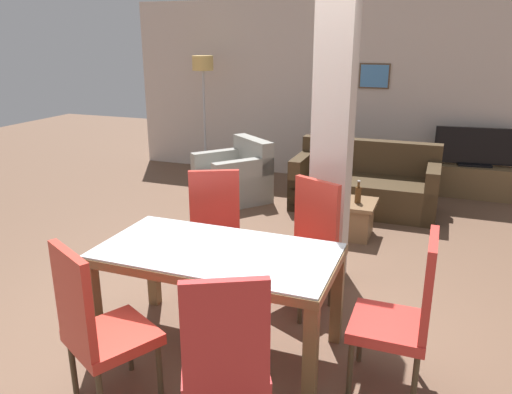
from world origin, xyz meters
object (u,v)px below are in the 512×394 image
Objects in this scene: armchair at (234,179)px; tv_screen at (477,147)px; coffee_table at (349,218)px; bottle at (358,194)px; dining_chair_far_left at (215,229)px; dining_chair_near_left at (97,324)px; sofa at (365,187)px; tv_stand at (472,181)px; floor_lamp at (203,75)px; dining_chair_head_right at (405,311)px; dining_table at (218,271)px; dining_chair_far_right at (306,241)px; dining_chair_near_right at (225,355)px.

tv_screen reaches higher than armchair.
bottle is (0.09, -0.02, 0.29)m from coffee_table.
bottle is at bearing -163.68° from armchair.
dining_chair_near_left is (-0.00, -1.61, 0.00)m from dining_chair_far_left.
sofa is 1.50× the size of tv_stand.
sofa is 0.96× the size of floor_lamp.
coffee_table is 3.54m from floor_lamp.
bottle is at bearing -146.86° from dining_chair_far_left.
floor_lamp is (-2.69, 1.85, 1.37)m from coffee_table.
armchair is (-0.83, 2.38, -0.26)m from dining_chair_far_left.
coffee_table is at bearing 17.62° from dining_chair_head_right.
dining_chair_near_left is 0.87× the size of tv_stand.
dining_chair_near_left reaches higher than dining_table.
coffee_table is (0.87, 1.64, -0.35)m from dining_chair_far_left.
dining_table is at bearing -102.80° from bottle.
sofa is at bearing 82.12° from dining_table.
dining_chair_far_right is 1.19m from dining_chair_head_right.
dining_table is at bearing -111.74° from tv_stand.
sofa reaches higher than dining_table.
dining_chair_near_left is 3.37m from bottle.
dining_chair_near_right is (0.00, -1.63, 0.00)m from dining_chair_far_right.
dining_chair_near_left reaches higher than coffee_table.
bottle is at bearing 77.20° from dining_table.
dining_chair_far_right is 1.00× the size of dining_chair_near_left.
tv_screen is (2.22, 5.33, 0.14)m from dining_chair_near_left.
armchair is 1.96m from floor_lamp.
dining_chair_near_left is at bearing 63.77° from dining_chair_far_left.
dining_chair_far_right is (0.41, 0.84, -0.05)m from dining_table.
tv_stand is at bearing -7.05° from dining_chair_head_right.
armchair is at bearing 18.29° from tv_screen.
floor_lamp is (-4.03, -0.23, 0.88)m from tv_screen.
dining_chair_near_left is at bearing 152.16° from dining_chair_near_right.
armchair is (-2.49, 3.21, -0.26)m from dining_chair_head_right.
dining_table is at bearing 90.00° from dining_chair_far_right.
floor_lamp is (-2.22, 4.31, 0.98)m from dining_table.
bottle is at bearing -11.54° from coffee_table.
sofa is at bearing -134.68° from dining_chair_far_left.
coffee_table is (-0.01, -1.01, -0.09)m from sofa.
dining_chair_near_right is 5.53m from tv_stand.
dining_chair_near_left is 0.90× the size of armchair.
dining_chair_near_left is at bearing 61.98° from tv_screen.
dining_chair_head_right is 4.59m from tv_stand.
dining_chair_near_right is 4.16× the size of bottle.
armchair is at bearing 156.52° from coffee_table.
tv_screen is (3.05, 1.34, 0.41)m from armchair.
sofa is at bearing 94.22° from bottle.
sofa is at bearing 12.51° from dining_chair_head_right.
coffee_table is 2.48m from tv_stand.
dining_chair_far_right is 4.47m from floor_lamp.
sofa is (0.89, 2.65, -0.26)m from dining_chair_far_left.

